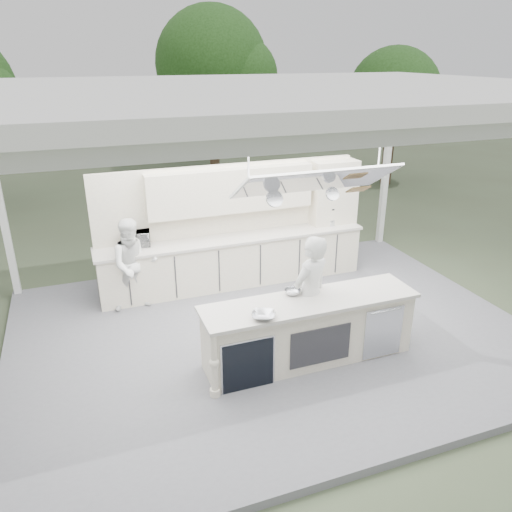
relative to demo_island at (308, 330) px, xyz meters
name	(u,v)px	position (x,y,z in m)	size (l,w,h in m)	color
ground	(272,337)	(-0.18, 0.91, -0.60)	(90.00, 90.00, 0.00)	#445238
stage_deck	(272,334)	(-0.18, 0.91, -0.54)	(8.00, 6.00, 0.12)	slate
tent	(276,96)	(-0.18, 0.90, 3.11)	(8.20, 6.20, 3.86)	white
demo_island	(308,330)	(0.00, 0.00, 0.00)	(3.10, 0.79, 0.95)	beige
back_counter	(235,260)	(-0.18, 2.81, 0.00)	(5.08, 0.72, 0.95)	beige
back_wall_unit	(253,205)	(0.27, 3.03, 0.98)	(5.05, 0.48, 2.25)	beige
tree_cluster	(148,86)	(-0.34, 10.68, 2.69)	(19.55, 9.40, 5.85)	#443322
head_chef	(310,296)	(0.12, 0.21, 0.43)	(0.66, 0.43, 1.81)	silver
sous_chef	(134,265)	(-2.07, 2.46, 0.33)	(0.78, 0.61, 1.61)	white
toaster_oven	(136,238)	(-1.95, 2.98, 0.61)	(0.49, 0.33, 0.27)	#ADB0B4
bowl_large	(263,316)	(-0.77, -0.24, 0.51)	(0.31, 0.31, 0.08)	#B3B5BA
bowl_small	(293,292)	(-0.14, 0.26, 0.51)	(0.23, 0.23, 0.07)	#B3B4BA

